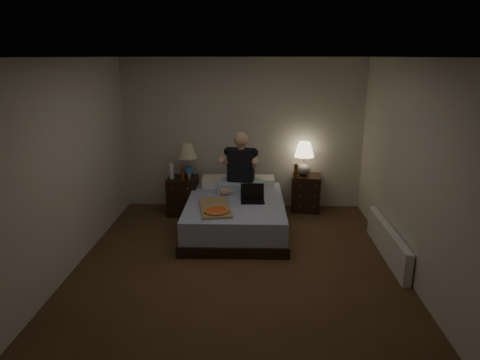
{
  "coord_description": "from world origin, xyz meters",
  "views": [
    {
      "loc": [
        0.2,
        -4.81,
        2.51
      ],
      "look_at": [
        0.0,
        0.9,
        0.85
      ],
      "focal_mm": 32.0,
      "sensor_mm": 36.0,
      "label": 1
    }
  ],
  "objects_px": {
    "lamp_right": "(304,159)",
    "beer_bottle_left": "(183,172)",
    "bed": "(235,215)",
    "water_bottle": "(172,171)",
    "laptop": "(253,194)",
    "person": "(240,163)",
    "nightstand_right": "(306,193)",
    "lamp_left": "(187,160)",
    "beer_bottle_right": "(296,171)",
    "radiator": "(387,242)",
    "nightstand_left": "(183,196)",
    "pizza_box": "(216,211)",
    "soda_can": "(189,176)"
  },
  "relations": [
    {
      "from": "bed",
      "to": "lamp_left",
      "type": "xyz_separation_m",
      "value": [
        -0.81,
        0.71,
        0.66
      ]
    },
    {
      "from": "bed",
      "to": "water_bottle",
      "type": "distance_m",
      "value": 1.32
    },
    {
      "from": "nightstand_right",
      "to": "pizza_box",
      "type": "distance_m",
      "value": 2.04
    },
    {
      "from": "nightstand_right",
      "to": "lamp_left",
      "type": "bearing_deg",
      "value": -166.73
    },
    {
      "from": "lamp_left",
      "to": "lamp_right",
      "type": "bearing_deg",
      "value": 6.2
    },
    {
      "from": "soda_can",
      "to": "nightstand_right",
      "type": "bearing_deg",
      "value": 9.39
    },
    {
      "from": "nightstand_right",
      "to": "lamp_left",
      "type": "relative_size",
      "value": 1.09
    },
    {
      "from": "lamp_left",
      "to": "person",
      "type": "height_order",
      "value": "person"
    },
    {
      "from": "laptop",
      "to": "nightstand_left",
      "type": "bearing_deg",
      "value": 144.83
    },
    {
      "from": "lamp_left",
      "to": "person",
      "type": "distance_m",
      "value": 0.91
    },
    {
      "from": "beer_bottle_left",
      "to": "person",
      "type": "bearing_deg",
      "value": -7.84
    },
    {
      "from": "lamp_right",
      "to": "beer_bottle_right",
      "type": "distance_m",
      "value": 0.26
    },
    {
      "from": "water_bottle",
      "to": "bed",
      "type": "bearing_deg",
      "value": -30.1
    },
    {
      "from": "lamp_left",
      "to": "laptop",
      "type": "relative_size",
      "value": 1.65
    },
    {
      "from": "nightstand_right",
      "to": "beer_bottle_right",
      "type": "xyz_separation_m",
      "value": [
        -0.2,
        -0.14,
        0.42
      ]
    },
    {
      "from": "radiator",
      "to": "nightstand_left",
      "type": "bearing_deg",
      "value": 153.1
    },
    {
      "from": "nightstand_left",
      "to": "lamp_right",
      "type": "distance_m",
      "value": 2.07
    },
    {
      "from": "water_bottle",
      "to": "person",
      "type": "relative_size",
      "value": 0.27
    },
    {
      "from": "nightstand_left",
      "to": "person",
      "type": "relative_size",
      "value": 0.67
    },
    {
      "from": "nightstand_right",
      "to": "beer_bottle_left",
      "type": "xyz_separation_m",
      "value": [
        -2.01,
        -0.35,
        0.43
      ]
    },
    {
      "from": "beer_bottle_left",
      "to": "lamp_left",
      "type": "bearing_deg",
      "value": 69.74
    },
    {
      "from": "lamp_right",
      "to": "beer_bottle_left",
      "type": "height_order",
      "value": "lamp_right"
    },
    {
      "from": "lamp_right",
      "to": "nightstand_left",
      "type": "bearing_deg",
      "value": -172.81
    },
    {
      "from": "laptop",
      "to": "beer_bottle_left",
      "type": "bearing_deg",
      "value": 148.4
    },
    {
      "from": "nightstand_right",
      "to": "lamp_right",
      "type": "height_order",
      "value": "lamp_right"
    },
    {
      "from": "lamp_right",
      "to": "beer_bottle_left",
      "type": "relative_size",
      "value": 2.43
    },
    {
      "from": "bed",
      "to": "laptop",
      "type": "height_order",
      "value": "laptop"
    },
    {
      "from": "water_bottle",
      "to": "radiator",
      "type": "xyz_separation_m",
      "value": [
        3.06,
        -1.41,
        -0.54
      ]
    },
    {
      "from": "beer_bottle_right",
      "to": "radiator",
      "type": "xyz_separation_m",
      "value": [
        1.06,
        -1.57,
        -0.52
      ]
    },
    {
      "from": "nightstand_right",
      "to": "lamp_left",
      "type": "distance_m",
      "value": 2.05
    },
    {
      "from": "lamp_left",
      "to": "person",
      "type": "xyz_separation_m",
      "value": [
        0.87,
        -0.28,
        0.04
      ]
    },
    {
      "from": "lamp_left",
      "to": "laptop",
      "type": "height_order",
      "value": "lamp_left"
    },
    {
      "from": "water_bottle",
      "to": "pizza_box",
      "type": "height_order",
      "value": "water_bottle"
    },
    {
      "from": "nightstand_left",
      "to": "water_bottle",
      "type": "distance_m",
      "value": 0.47
    },
    {
      "from": "nightstand_left",
      "to": "pizza_box",
      "type": "distance_m",
      "value": 1.43
    },
    {
      "from": "nightstand_left",
      "to": "water_bottle",
      "type": "xyz_separation_m",
      "value": [
        -0.16,
        -0.06,
        0.43
      ]
    },
    {
      "from": "beer_bottle_left",
      "to": "laptop",
      "type": "height_order",
      "value": "beer_bottle_left"
    },
    {
      "from": "nightstand_right",
      "to": "water_bottle",
      "type": "distance_m",
      "value": 2.26
    },
    {
      "from": "nightstand_right",
      "to": "radiator",
      "type": "xyz_separation_m",
      "value": [
        0.86,
        -1.71,
        -0.1
      ]
    },
    {
      "from": "beer_bottle_left",
      "to": "beer_bottle_right",
      "type": "bearing_deg",
      "value": 6.61
    },
    {
      "from": "lamp_right",
      "to": "soda_can",
      "type": "height_order",
      "value": "lamp_right"
    },
    {
      "from": "bed",
      "to": "lamp_left",
      "type": "relative_size",
      "value": 3.36
    },
    {
      "from": "lamp_right",
      "to": "beer_bottle_left",
      "type": "bearing_deg",
      "value": -169.58
    },
    {
      "from": "nightstand_right",
      "to": "beer_bottle_left",
      "type": "relative_size",
      "value": 2.64
    },
    {
      "from": "person",
      "to": "nightstand_right",
      "type": "bearing_deg",
      "value": 32.65
    },
    {
      "from": "nightstand_left",
      "to": "beer_bottle_left",
      "type": "xyz_separation_m",
      "value": [
        0.02,
        -0.11,
        0.42
      ]
    },
    {
      "from": "lamp_left",
      "to": "beer_bottle_right",
      "type": "xyz_separation_m",
      "value": [
        1.76,
        0.06,
        -0.18
      ]
    },
    {
      "from": "bed",
      "to": "radiator",
      "type": "height_order",
      "value": "bed"
    },
    {
      "from": "lamp_right",
      "to": "soda_can",
      "type": "bearing_deg",
      "value": -170.21
    },
    {
      "from": "lamp_left",
      "to": "beer_bottle_right",
      "type": "bearing_deg",
      "value": 1.86
    }
  ]
}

